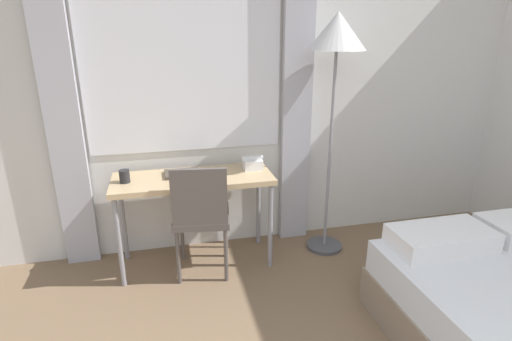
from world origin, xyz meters
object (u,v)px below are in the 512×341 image
desk_chair (201,213)px  mug (125,176)px  desk (193,185)px  telephone (252,163)px  standing_lamp (337,46)px  book (182,173)px

desk_chair → mug: desk_chair is taller
desk → telephone: size_ratio=7.10×
desk → telephone: telephone is taller
standing_lamp → book: (-1.14, 0.08, -0.90)m
desk → telephone: bearing=8.6°
standing_lamp → telephone: 1.06m
desk → desk_chair: size_ratio=1.33×
desk_chair → telephone: size_ratio=5.32×
telephone → book: telephone is taller
book → mug: bearing=-170.8°
book → mug: (-0.40, -0.07, 0.03)m
desk → telephone: 0.49m
desk_chair → standing_lamp: standing_lamp is taller
desk → standing_lamp: bearing=-1.4°
telephone → mug: telephone is taller
desk → standing_lamp: size_ratio=0.63×
desk_chair → book: size_ratio=3.34×
desk → desk_chair: 0.23m
desk_chair → book: bearing=122.3°
desk_chair → mug: (-0.51, 0.17, 0.26)m
mug → book: bearing=9.2°
telephone → mug: size_ratio=1.79×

